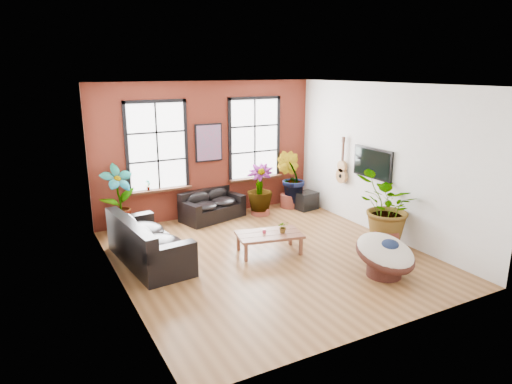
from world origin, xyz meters
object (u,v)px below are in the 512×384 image
at_px(coffee_table, 269,236).
at_px(sofa_back, 211,206).
at_px(sofa_left, 146,243).
at_px(papasan_chair, 385,254).

bearing_deg(coffee_table, sofa_back, 105.52).
bearing_deg(sofa_left, coffee_table, -112.36).
bearing_deg(sofa_left, papasan_chair, -131.61).
bearing_deg(papasan_chair, coffee_table, 110.30).
relative_size(sofa_back, papasan_chair, 1.29).
xyz_separation_m(sofa_back, coffee_table, (0.19, -2.70, 0.04)).
relative_size(coffee_table, papasan_chair, 1.07).
bearing_deg(sofa_back, coffee_table, -101.24).
relative_size(sofa_left, coffee_table, 1.66).
height_order(sofa_back, papasan_chair, papasan_chair).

